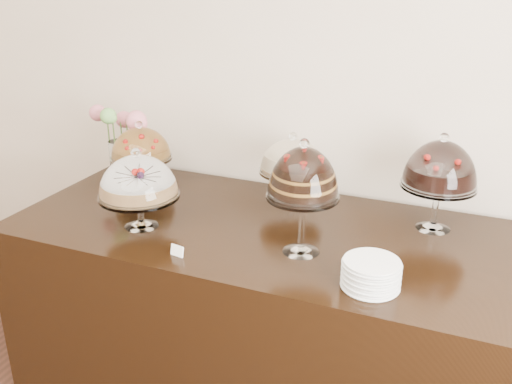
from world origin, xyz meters
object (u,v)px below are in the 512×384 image
at_px(cake_stand_cheesecake, 292,159).
at_px(flower_vase, 120,135).
at_px(display_counter, 260,312).
at_px(cake_stand_choco_layer, 303,177).
at_px(cake_stand_fruit_tart, 141,146).
at_px(plate_stack, 371,274).
at_px(cake_stand_sugar_sponge, 138,180).
at_px(cake_stand_dark_choco, 440,168).

xyz_separation_m(cake_stand_cheesecake, flower_vase, (-0.97, 0.00, 0.01)).
height_order(display_counter, cake_stand_choco_layer, cake_stand_choco_layer).
bearing_deg(cake_stand_cheesecake, cake_stand_fruit_tart, -174.36).
bearing_deg(cake_stand_cheesecake, plate_stack, -50.14).
xyz_separation_m(cake_stand_sugar_sponge, cake_stand_choco_layer, (0.72, 0.04, 0.10)).
bearing_deg(cake_stand_dark_choco, plate_stack, -103.96).
bearing_deg(plate_stack, cake_stand_fruit_tart, 157.46).
bearing_deg(cake_stand_cheesecake, cake_stand_choco_layer, -66.10).
bearing_deg(cake_stand_sugar_sponge, display_counter, 22.66).
xyz_separation_m(display_counter, plate_stack, (0.56, -0.32, 0.50)).
distance_m(cake_stand_cheesecake, cake_stand_dark_choco, 0.67).
bearing_deg(cake_stand_fruit_tart, cake_stand_choco_layer, -20.94).
relative_size(cake_stand_dark_choco, flower_vase, 1.10).
relative_size(cake_stand_sugar_sponge, flower_vase, 0.92).
relative_size(cake_stand_cheesecake, cake_stand_fruit_tart, 1.02).
bearing_deg(cake_stand_sugar_sponge, flower_vase, 131.62).
bearing_deg(display_counter, flower_vase, 161.94).
relative_size(display_counter, cake_stand_dark_choco, 5.10).
distance_m(cake_stand_choco_layer, cake_stand_fruit_tart, 1.07).
distance_m(display_counter, cake_stand_cheesecake, 0.74).
relative_size(cake_stand_sugar_sponge, cake_stand_dark_choco, 0.83).
bearing_deg(cake_stand_sugar_sponge, plate_stack, -6.50).
xyz_separation_m(cake_stand_fruit_tart, plate_stack, (1.31, -0.54, -0.16)).
distance_m(cake_stand_sugar_sponge, flower_vase, 0.68).
distance_m(cake_stand_cheesecake, flower_vase, 0.97).
bearing_deg(display_counter, cake_stand_choco_layer, -33.14).
height_order(cake_stand_choco_layer, flower_vase, cake_stand_choco_layer).
relative_size(display_counter, flower_vase, 5.61).
bearing_deg(cake_stand_fruit_tart, plate_stack, -22.54).
relative_size(cake_stand_sugar_sponge, cake_stand_cheesecake, 1.02).
distance_m(cake_stand_dark_choco, flower_vase, 1.64).
distance_m(cake_stand_dark_choco, plate_stack, 0.65).
distance_m(cake_stand_choco_layer, plate_stack, 0.44).
bearing_deg(cake_stand_choco_layer, cake_stand_fruit_tart, 159.06).
bearing_deg(cake_stand_sugar_sponge, cake_stand_fruit_tart, 122.27).
bearing_deg(cake_stand_cheesecake, cake_stand_dark_choco, -2.40).
distance_m(cake_stand_cheesecake, plate_stack, 0.83).
bearing_deg(cake_stand_choco_layer, display_counter, 146.86).
height_order(cake_stand_sugar_sponge, cake_stand_choco_layer, cake_stand_choco_layer).
height_order(cake_stand_cheesecake, cake_stand_fruit_tart, cake_stand_cheesecake).
relative_size(display_counter, cake_stand_choco_layer, 4.66).
xyz_separation_m(display_counter, cake_stand_choco_layer, (0.24, -0.16, 0.77)).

